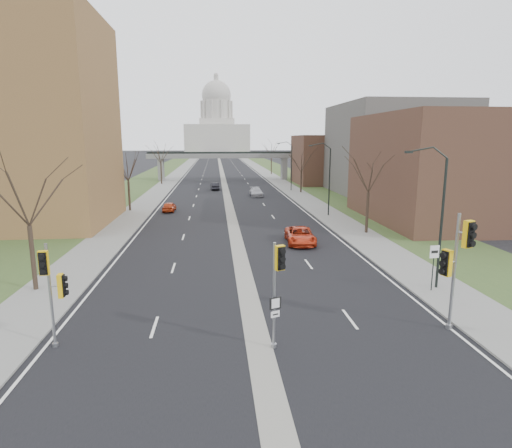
{
  "coord_description": "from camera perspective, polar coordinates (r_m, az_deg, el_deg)",
  "views": [
    {
      "loc": [
        -1.83,
        -18.27,
        9.2
      ],
      "look_at": [
        0.85,
        9.99,
        3.57
      ],
      "focal_mm": 30.0,
      "sensor_mm": 36.0,
      "label": 1
    }
  ],
  "objects": [
    {
      "name": "car_right_mid",
      "position": [
        70.44,
        0.01,
        4.29
      ],
      "size": [
        2.03,
        4.83,
        1.39
      ],
      "primitive_type": "imported",
      "rotation": [
        0.0,
        0.0,
        0.02
      ],
      "color": "#A1A2A9",
      "rests_on": "ground"
    },
    {
      "name": "road_surface",
      "position": [
        168.53,
        -4.83,
        8.06
      ],
      "size": [
        20.0,
        600.0,
        0.01
      ],
      "primitive_type": "cube",
      "color": "black",
      "rests_on": "ground"
    },
    {
      "name": "tree_left_c",
      "position": [
        90.99,
        -12.65,
        9.6
      ],
      "size": [
        7.65,
        7.65,
        9.99
      ],
      "color": "#382B21",
      "rests_on": "sidewalk_left"
    },
    {
      "name": "speed_limit_sign",
      "position": [
        28.05,
        22.6,
        -4.4
      ],
      "size": [
        0.61,
        0.1,
        2.83
      ],
      "rotation": [
        0.0,
        0.0,
        0.12
      ],
      "color": "black",
      "rests_on": "sidewalk_right"
    },
    {
      "name": "streetlight_mid",
      "position": [
        51.93,
        8.98,
        8.61
      ],
      "size": [
        2.61,
        0.2,
        8.7
      ],
      "color": "black",
      "rests_on": "sidewalk_right"
    },
    {
      "name": "tree_right_a",
      "position": [
        42.99,
        14.9,
        7.43
      ],
      "size": [
        7.2,
        7.2,
        9.4
      ],
      "color": "#382B21",
      "rests_on": "sidewalk_right"
    },
    {
      "name": "car_right_near",
      "position": [
        38.54,
        5.91,
        -1.53
      ],
      "size": [
        2.75,
        5.39,
        1.46
      ],
      "primitive_type": "imported",
      "rotation": [
        0.0,
        0.0,
        -0.06
      ],
      "color": "red",
      "rests_on": "ground"
    },
    {
      "name": "capitol",
      "position": [
        338.41,
        -5.23,
        12.78
      ],
      "size": [
        48.0,
        42.0,
        55.75
      ],
      "color": "#BBB6AB",
      "rests_on": "ground"
    },
    {
      "name": "commercial_block_near",
      "position": [
        53.09,
        23.89,
        6.82
      ],
      "size": [
        16.0,
        20.0,
        12.0
      ],
      "primitive_type": "cube",
      "color": "brown",
      "rests_on": "ground"
    },
    {
      "name": "tree_right_c",
      "position": [
        114.26,
        2.08,
        10.14
      ],
      "size": [
        7.65,
        7.65,
        9.99
      ],
      "color": "#382B21",
      "rests_on": "sidewalk_right"
    },
    {
      "name": "median_strip",
      "position": [
        168.53,
        -4.83,
        8.06
      ],
      "size": [
        1.2,
        600.0,
        0.02
      ],
      "primitive_type": "cube",
      "color": "gray",
      "rests_on": "ground"
    },
    {
      "name": "ground",
      "position": [
        20.54,
        0.28,
        -15.39
      ],
      "size": [
        700.0,
        700.0,
        0.0
      ],
      "primitive_type": "plane",
      "color": "black",
      "rests_on": "ground"
    },
    {
      "name": "grass_verge_left",
      "position": [
        169.29,
        -10.99,
        7.93
      ],
      "size": [
        8.0,
        600.0,
        0.1
      ],
      "primitive_type": "cube",
      "color": "#2E4620",
      "rests_on": "ground"
    },
    {
      "name": "car_left_near",
      "position": [
        56.58,
        -11.49,
        2.29
      ],
      "size": [
        1.63,
        3.75,
        1.26
      ],
      "primitive_type": "imported",
      "rotation": [
        0.0,
        0.0,
        3.1
      ],
      "color": "#B33614",
      "rests_on": "ground"
    },
    {
      "name": "sidewalk_right",
      "position": [
        169.09,
        -0.72,
        8.13
      ],
      "size": [
        4.0,
        600.0,
        0.12
      ],
      "primitive_type": "cube",
      "color": "gray",
      "rests_on": "ground"
    },
    {
      "name": "signal_pole_median",
      "position": [
        18.5,
        2.88,
        -7.1
      ],
      "size": [
        0.69,
        0.81,
        4.87
      ],
      "rotation": [
        0.0,
        0.0,
        0.37
      ],
      "color": "gray",
      "rests_on": "ground"
    },
    {
      "name": "commercial_block_far",
      "position": [
        91.53,
        9.79,
        8.44
      ],
      "size": [
        14.0,
        14.0,
        10.0
      ],
      "primitive_type": "cube",
      "color": "brown",
      "rests_on": "ground"
    },
    {
      "name": "car_left_far",
      "position": [
        79.79,
        -5.53,
        5.04
      ],
      "size": [
        1.75,
        4.15,
        1.33
      ],
      "primitive_type": "imported",
      "rotation": [
        0.0,
        0.0,
        3.23
      ],
      "color": "black",
      "rests_on": "ground"
    },
    {
      "name": "tree_left_b",
      "position": [
        57.45,
        -16.78,
        7.79
      ],
      "size": [
        6.75,
        6.75,
        8.81
      ],
      "color": "#382B21",
      "rests_on": "sidewalk_left"
    },
    {
      "name": "sidewalk_left",
      "position": [
        168.83,
        -8.95,
        7.99
      ],
      "size": [
        4.0,
        600.0,
        0.12
      ],
      "primitive_type": "cube",
      "color": "gray",
      "rests_on": "ground"
    },
    {
      "name": "streetlight_far",
      "position": [
        77.37,
        4.18,
        9.54
      ],
      "size": [
        2.61,
        0.2,
        8.7
      ],
      "color": "black",
      "rests_on": "sidewalk_right"
    },
    {
      "name": "signal_pole_right",
      "position": [
        22.29,
        25.15,
        -3.9
      ],
      "size": [
        1.3,
        0.97,
        5.8
      ],
      "rotation": [
        0.0,
        0.0,
        0.35
      ],
      "color": "gray",
      "rests_on": "ground"
    },
    {
      "name": "grass_verge_right",
      "position": [
        169.68,
        1.32,
        8.14
      ],
      "size": [
        8.0,
        600.0,
        0.1
      ],
      "primitive_type": "cube",
      "color": "#2E4620",
      "rests_on": "ground"
    },
    {
      "name": "commercial_block_mid",
      "position": [
        76.36,
        17.83,
        9.42
      ],
      "size": [
        18.0,
        22.0,
        15.0
      ],
      "primitive_type": "cube",
      "color": "#4E4C47",
      "rests_on": "ground"
    },
    {
      "name": "streetlight_near",
      "position": [
        27.54,
        22.46,
        5.7
      ],
      "size": [
        2.61,
        0.2,
        8.7
      ],
      "color": "black",
      "rests_on": "sidewalk_right"
    },
    {
      "name": "tree_right_b",
      "position": [
        74.83,
        6.09,
        8.58
      ],
      "size": [
        6.3,
        6.3,
        8.22
      ],
      "color": "#382B21",
      "rests_on": "sidewalk_right"
    },
    {
      "name": "pedestrian_bridge",
      "position": [
        98.38,
        -4.39,
        8.66
      ],
      "size": [
        34.0,
        3.0,
        6.45
      ],
      "color": "slate",
      "rests_on": "ground"
    },
    {
      "name": "tree_left_a",
      "position": [
        28.66,
        -28.43,
        4.74
      ],
      "size": [
        7.2,
        7.2,
        9.4
      ],
      "color": "#382B21",
      "rests_on": "sidewalk_left"
    },
    {
      "name": "signal_pole_left",
      "position": [
        20.71,
        -25.53,
        -6.91
      ],
      "size": [
        0.83,
        0.9,
        4.81
      ],
      "rotation": [
        0.0,
        0.0,
        0.07
      ],
      "color": "gray",
      "rests_on": "ground"
    }
  ]
}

